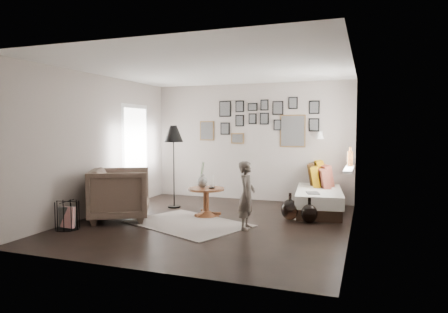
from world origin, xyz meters
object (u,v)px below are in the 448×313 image
(daybed, at_px, (320,195))
(vase, at_px, (202,180))
(floor_lamp, at_px, (174,137))
(demijohn_large, at_px, (290,209))
(armchair, at_px, (120,194))
(pedestal_table, at_px, (206,203))
(magazine_basket, at_px, (67,216))
(demijohn_small, at_px, (309,213))
(child, at_px, (247,195))

(daybed, bearing_deg, vase, -155.40)
(floor_lamp, bearing_deg, demijohn_large, -7.52)
(armchair, height_order, demijohn_large, armchair)
(pedestal_table, relative_size, magazine_basket, 1.48)
(floor_lamp, height_order, magazine_basket, floor_lamp)
(armchair, bearing_deg, demijohn_small, -103.51)
(demijohn_large, bearing_deg, vase, -172.63)
(vase, distance_m, armchair, 1.48)
(pedestal_table, distance_m, magazine_basket, 2.37)
(vase, bearing_deg, pedestal_table, -14.04)
(armchair, distance_m, child, 2.28)
(pedestal_table, xyz_separation_m, child, (0.97, -0.65, 0.30))
(magazine_basket, relative_size, child, 0.41)
(daybed, height_order, magazine_basket, daybed)
(demijohn_large, height_order, child, child)
(demijohn_large, relative_size, child, 0.44)
(pedestal_table, distance_m, daybed, 2.26)
(vase, height_order, child, child)
(demijohn_small, xyz_separation_m, child, (-0.88, -0.76, 0.38))
(daybed, relative_size, armchair, 2.03)
(vase, bearing_deg, demijohn_large, 7.37)
(daybed, bearing_deg, floor_lamp, -173.24)
(pedestal_table, relative_size, vase, 1.40)
(child, bearing_deg, vase, 55.09)
(demijohn_large, relative_size, demijohn_small, 1.10)
(floor_lamp, distance_m, child, 2.41)
(demijohn_large, bearing_deg, pedestal_table, -171.49)
(magazine_basket, bearing_deg, pedestal_table, 43.36)
(armchair, xyz_separation_m, floor_lamp, (0.38, 1.32, 0.98))
(floor_lamp, distance_m, demijohn_large, 2.75)
(floor_lamp, bearing_deg, child, -32.34)
(daybed, height_order, demijohn_small, daybed)
(armchair, distance_m, demijohn_small, 3.29)
(armchair, distance_m, floor_lamp, 1.69)
(vase, relative_size, demijohn_large, 0.99)
(vase, height_order, armchair, vase)
(demijohn_large, distance_m, child, 1.09)
(pedestal_table, relative_size, demijohn_small, 1.53)
(daybed, xyz_separation_m, demijohn_small, (-0.05, -1.12, -0.13))
(daybed, relative_size, demijohn_large, 4.28)
(magazine_basket, bearing_deg, demijohn_small, 25.85)
(vase, distance_m, demijohn_large, 1.66)
(floor_lamp, height_order, demijohn_large, floor_lamp)
(floor_lamp, relative_size, demijohn_small, 3.84)
(armchair, xyz_separation_m, demijohn_large, (2.80, 1.00, -0.27))
(pedestal_table, xyz_separation_m, vase, (-0.08, 0.02, 0.43))
(demijohn_small, bearing_deg, daybed, 87.64)
(floor_lamp, xyz_separation_m, demijohn_large, (2.43, -0.32, -1.25))
(demijohn_small, height_order, child, child)
(pedestal_table, distance_m, demijohn_large, 1.52)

